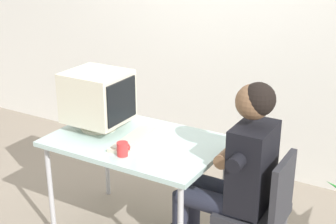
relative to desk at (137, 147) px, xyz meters
name	(u,v)px	position (x,y,z in m)	size (l,w,h in m)	color
wall_back	(257,6)	(0.30, 1.40, 0.81)	(8.00, 0.10, 3.00)	silver
desk	(137,147)	(0.00, 0.00, 0.00)	(1.18, 0.78, 0.75)	#B7B7BC
crt_monitor	(98,97)	(-0.35, 0.03, 0.30)	(0.43, 0.38, 0.42)	beige
keyboard	(135,139)	(0.01, -0.03, 0.07)	(0.19, 0.47, 0.03)	beige
office_chair	(262,208)	(0.91, 0.03, -0.22)	(0.40, 0.40, 0.84)	#4C4C51
person_seated	(235,168)	(0.72, 0.03, 0.01)	(0.74, 0.55, 1.28)	black
desk_mug	(123,149)	(0.06, -0.25, 0.10)	(0.07, 0.08, 0.09)	red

